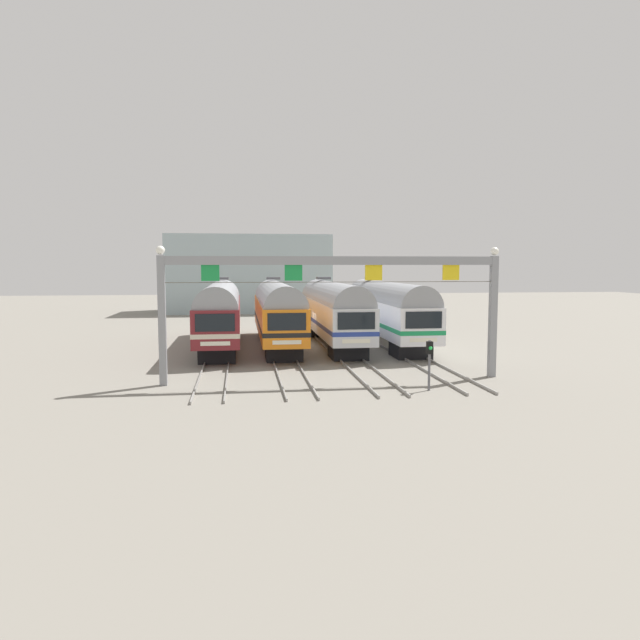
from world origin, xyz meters
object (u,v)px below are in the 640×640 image
commuter_train_silver (333,310)px  yard_signal_mast (430,355)px  catenary_gantry (334,283)px  commuter_train_white (387,309)px  commuter_train_orange (277,310)px  commuter_train_maroon (220,311)px

commuter_train_silver → yard_signal_mast: (2.09, -16.49, -0.98)m
catenary_gantry → yard_signal_mast: bearing=-35.7°
commuter_train_white → commuter_train_silver: bearing=180.0°
commuter_train_silver → catenary_gantry: 13.87m
commuter_train_orange → commuter_train_silver: same height
commuter_train_maroon → commuter_train_silver: 8.34m
commuter_train_white → yard_signal_mast: size_ratio=7.44×
commuter_train_maroon → commuter_train_orange: 4.17m
commuter_train_maroon → commuter_train_silver: same height
commuter_train_maroon → catenary_gantry: 15.08m
commuter_train_maroon → commuter_train_white: bearing=0.0°
commuter_train_silver → commuter_train_maroon: bearing=180.0°
commuter_train_white → catenary_gantry: size_ratio=1.02×
commuter_train_orange → commuter_train_white: size_ratio=1.00×
commuter_train_maroon → commuter_train_silver: (8.34, 0.00, 0.00)m
commuter_train_silver → commuter_train_orange: bearing=180.0°
commuter_train_silver → commuter_train_white: size_ratio=1.00×
commuter_train_maroon → commuter_train_white: (12.52, 0.00, 0.00)m
commuter_train_orange → yard_signal_mast: commuter_train_orange is taller
commuter_train_silver → yard_signal_mast: size_ratio=7.44×
commuter_train_silver → yard_signal_mast: bearing=-82.8°
commuter_train_orange → yard_signal_mast: 17.67m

